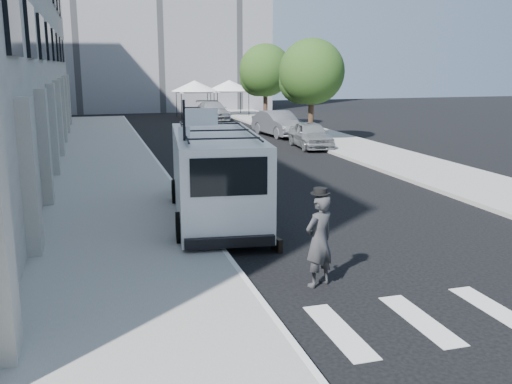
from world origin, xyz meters
TOP-DOWN VIEW (x-y plane):
  - ground at (0.00, 0.00)m, footprint 120.00×120.00m
  - sidewalk_left at (-4.25, 16.00)m, footprint 4.50×48.00m
  - sidewalk_right at (9.00, 20.00)m, footprint 4.00×56.00m
  - sign_pole at (-2.36, 3.20)m, footprint 1.03×0.07m
  - tree_near at (7.50, 20.15)m, footprint 3.80×3.83m
  - tree_far at (7.50, 29.15)m, footprint 3.80×3.83m
  - tent_left at (4.00, 38.00)m, footprint 4.00×4.00m
  - tent_right at (7.20, 38.50)m, footprint 4.00×4.00m
  - businessman at (-0.54, -0.94)m, footprint 0.85×0.72m
  - briefcase at (-0.66, 1.45)m, footprint 0.18×0.45m
  - suitcase at (-1.54, 3.00)m, footprint 0.30×0.45m
  - cargo_van at (-1.47, 4.74)m, footprint 3.08×7.20m
  - parked_car_a at (6.80, 17.98)m, footprint 2.06×4.40m
  - parked_car_b at (6.80, 23.58)m, footprint 2.35×5.09m
  - parked_car_c at (5.00, 35.49)m, footprint 2.24×5.37m

SIDE VIEW (x-z plane):
  - ground at x=0.00m, z-range 0.00..0.00m
  - sidewalk_left at x=-4.25m, z-range 0.00..0.15m
  - sidewalk_right at x=9.00m, z-range 0.00..0.15m
  - briefcase at x=-0.66m, z-range 0.00..0.34m
  - suitcase at x=-1.54m, z-range -0.28..0.93m
  - parked_car_a at x=6.80m, z-range 0.00..1.45m
  - parked_car_c at x=5.00m, z-range 0.00..1.55m
  - parked_car_b at x=6.80m, z-range 0.00..1.62m
  - businessman at x=-0.54m, z-range 0.00..1.97m
  - cargo_van at x=-1.47m, z-range 0.04..2.64m
  - sign_pole at x=-2.36m, z-range 0.90..4.40m
  - tent_left at x=4.00m, z-range 1.11..4.31m
  - tent_right at x=7.20m, z-range 1.11..4.31m
  - tree_near at x=7.50m, z-range 0.96..6.99m
  - tree_far at x=7.50m, z-range 0.96..6.99m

